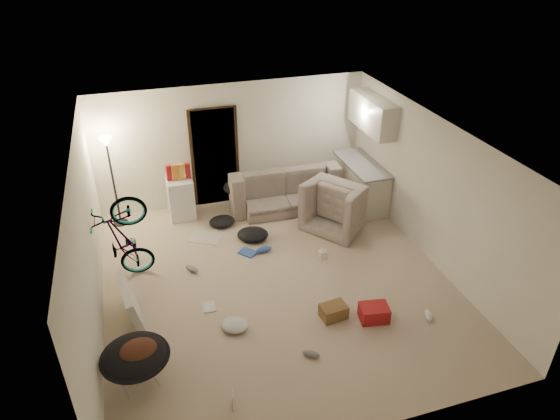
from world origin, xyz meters
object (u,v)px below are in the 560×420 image
object	(u,v)px
kitchen_counter	(360,184)
drink_case_b	(374,313)
tv_box	(132,303)
floor_lamp	(110,163)
drink_case_a	(334,311)
armchair	(342,207)
juicer	(323,254)
bicycle	(127,257)
mini_fridge	(181,198)
sofa	(282,190)
saucer_chair	(136,361)

from	to	relation	value
kitchen_counter	drink_case_b	xyz separation A→B (m)	(-1.31, -3.31, -0.32)
kitchen_counter	tv_box	distance (m)	5.23
floor_lamp	drink_case_a	distance (m)	4.92
armchair	juicer	size ratio (longest dim) A/B	5.35
tv_box	juicer	xyz separation A→B (m)	(3.27, 0.61, -0.22)
floor_lamp	drink_case_a	bearing A→B (deg)	-51.59
bicycle	drink_case_b	size ratio (longest dim) A/B	3.88
bicycle	drink_case_a	xyz separation A→B (m)	(2.86, -1.88, -0.32)
mini_fridge	drink_case_b	size ratio (longest dim) A/B	1.97
sofa	juicer	world-z (taller)	sofa
sofa	juicer	distance (m)	2.09
saucer_chair	bicycle	bearing A→B (deg)	90.00
bicycle	juicer	distance (m)	3.31
saucer_chair	juicer	size ratio (longest dim) A/B	4.20
drink_case_a	juicer	distance (m)	1.52
sofa	mini_fridge	bearing A→B (deg)	-1.34
armchair	mini_fridge	world-z (taller)	mini_fridge
floor_lamp	saucer_chair	size ratio (longest dim) A/B	2.07
floor_lamp	bicycle	world-z (taller)	floor_lamp
armchair	bicycle	world-z (taller)	bicycle
mini_fridge	juicer	xyz separation A→B (m)	(2.17, -2.17, -0.33)
juicer	tv_box	bearing A→B (deg)	-169.46
saucer_chair	juicer	xyz separation A→B (m)	(3.27, 1.85, -0.28)
sofa	armchair	xyz separation A→B (m)	(0.88, -1.07, 0.03)
bicycle	tv_box	world-z (taller)	bicycle
sofa	armchair	world-z (taller)	armchair
bicycle	juicer	size ratio (longest dim) A/B	7.82
bicycle	drink_case_a	size ratio (longest dim) A/B	4.27
floor_lamp	armchair	bearing A→B (deg)	-17.04
bicycle	saucer_chair	world-z (taller)	bicycle
juicer	kitchen_counter	bearing A→B (deg)	47.92
floor_lamp	drink_case_b	size ratio (longest dim) A/B	4.31
sofa	saucer_chair	xyz separation A→B (m)	(-3.18, -3.92, 0.04)
floor_lamp	kitchen_counter	distance (m)	4.95
bicycle	mini_fridge	distance (m)	2.07
sofa	juicer	size ratio (longest dim) A/B	10.86
saucer_chair	drink_case_b	bearing A→B (deg)	2.67
kitchen_counter	floor_lamp	bearing A→B (deg)	172.34
kitchen_counter	tv_box	xyz separation A→B (m)	(-4.73, -2.23, -0.14)
drink_case_b	juicer	world-z (taller)	drink_case_b
sofa	drink_case_b	world-z (taller)	sofa
mini_fridge	saucer_chair	world-z (taller)	mini_fridge
floor_lamp	tv_box	bearing A→B (deg)	-88.01
floor_lamp	drink_case_a	size ratio (longest dim) A/B	4.75
saucer_chair	tv_box	size ratio (longest dim) A/B	0.95
armchair	tv_box	world-z (taller)	armchair
sofa	drink_case_b	distance (m)	3.77
drink_case_a	drink_case_b	size ratio (longest dim) A/B	0.91
sofa	juicer	xyz separation A→B (m)	(0.09, -2.07, -0.25)
armchair	drink_case_b	bearing A→B (deg)	129.81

